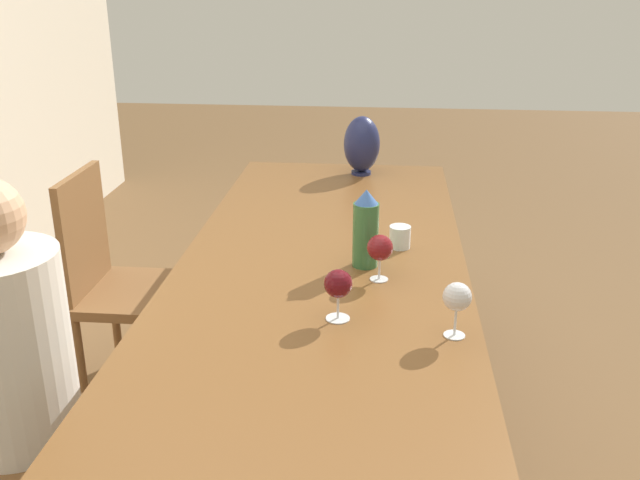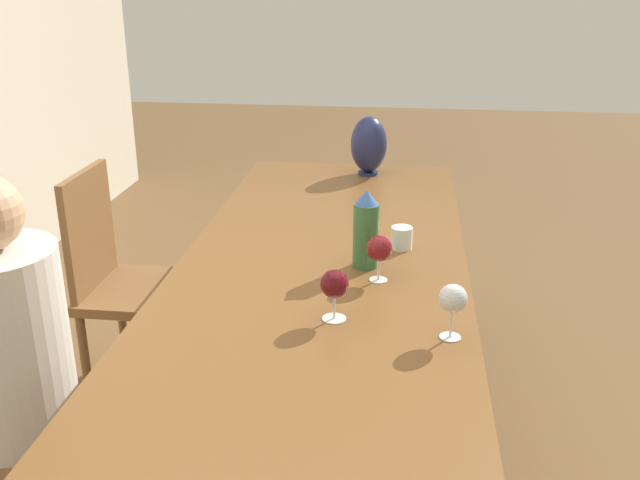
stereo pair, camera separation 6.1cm
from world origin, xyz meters
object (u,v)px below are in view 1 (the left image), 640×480
person_near (18,378)px  wine_glass_3 (457,298)px  water_tumbler (400,237)px  wine_glass_0 (380,248)px  water_bottle (366,229)px  wine_glass_2 (338,285)px  chair_far (119,279)px  vase (362,145)px

person_near → wine_glass_3: bearing=-83.7°
water_tumbler → wine_glass_0: size_ratio=0.52×
water_tumbler → water_bottle: bearing=146.2°
wine_glass_0 → wine_glass_2: size_ratio=1.01×
water_bottle → wine_glass_3: size_ratio=1.70×
wine_glass_0 → person_near: bearing=116.2°
wine_glass_0 → wine_glass_3: bearing=-149.0°
water_tumbler → chair_far: size_ratio=0.08×
water_tumbler → chair_far: bearing=79.3°
chair_far → wine_glass_2: bearing=-129.3°
vase → wine_glass_2: (-1.47, 0.00, -0.04)m
water_bottle → chair_far: 1.14m
vase → wine_glass_3: size_ratio=1.79×
wine_glass_0 → wine_glass_2: bearing=158.4°
vase → person_near: (-1.67, 0.85, -0.26)m
wine_glass_3 → chair_far: size_ratio=0.16×
water_bottle → person_near: size_ratio=0.21×
chair_far → water_tumbler: bearing=-100.7°
water_bottle → wine_glass_0: size_ratio=1.75×
water_tumbler → wine_glass_2: wine_glass_2 is taller
chair_far → person_near: (-0.96, -0.09, 0.15)m
water_tumbler → person_near: (-0.75, 1.02, -0.16)m
water_bottle → wine_glass_0: (-0.11, -0.05, -0.02)m
chair_far → person_near: size_ratio=0.78×
vase → wine_glass_3: bearing=-168.6°
water_bottle → wine_glass_2: water_bottle is taller
water_tumbler → wine_glass_3: (-0.62, -0.14, 0.07)m
wine_glass_3 → chair_far: 1.55m
wine_glass_3 → person_near: 1.19m
water_bottle → water_tumbler: 0.22m
water_tumbler → vase: 0.94m
wine_glass_0 → wine_glass_3: wine_glass_3 is taller
water_bottle → person_near: (-0.58, 0.91, -0.24)m
wine_glass_3 → water_tumbler: bearing=12.6°
chair_far → wine_glass_0: bearing=-115.1°
wine_glass_2 → person_near: (-0.20, 0.85, -0.22)m
wine_glass_2 → water_tumbler: bearing=-17.5°
chair_far → water_bottle: bearing=-110.9°
person_near → vase: bearing=-27.1°
water_tumbler → wine_glass_2: 0.59m
water_tumbler → wine_glass_0: wine_glass_0 is taller
wine_glass_0 → person_near: (-0.47, 0.96, -0.22)m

